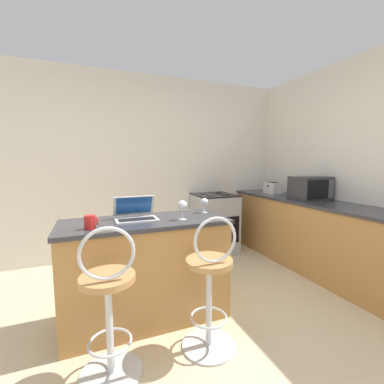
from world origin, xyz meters
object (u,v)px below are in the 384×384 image
toaster (273,188)px  stove_range (214,223)px  wine_glass_short (204,202)px  bar_stool_far (210,287)px  laptop (136,213)px  bar_stool_near (109,308)px  mug_red (90,222)px  microwave (310,188)px  wine_glass_tall (183,206)px

toaster → stove_range: (-0.90, 0.23, -0.53)m
wine_glass_short → bar_stool_far: bearing=-111.0°
laptop → stove_range: 1.91m
bar_stool_near → wine_glass_short: size_ratio=7.12×
bar_stool_far → stove_range: (0.96, 1.83, -0.03)m
toaster → mug_red: (-2.64, -1.20, -0.03)m
microwave → wine_glass_short: bearing=-170.7°
bar_stool_far → wine_glass_tall: size_ratio=6.09×
mug_red → wine_glass_tall: 0.73m
microwave → bar_stool_near: bearing=-160.6°
stove_range → mug_red: bearing=-140.7°
laptop → microwave: size_ratio=0.75×
bar_stool_near → laptop: (0.28, 0.61, 0.46)m
toaster → wine_glass_tall: (-1.91, -1.17, 0.04)m
mug_red → wine_glass_short: wine_glass_short is taller
mug_red → bar_stool_far: bearing=-27.4°
wine_glass_short → mug_red: bearing=-167.2°
bar_stool_far → laptop: laptop is taller
stove_range → bar_stool_near: bearing=-132.1°
bar_stool_near → stove_range: 2.47m
bar_stool_near → wine_glass_tall: bearing=33.9°
laptop → toaster: size_ratio=1.45×
bar_stool_far → microwave: bearing=25.8°
stove_range → mug_red: 2.31m
laptop → stove_range: (1.38, 1.22, -0.49)m
laptop → wine_glass_short: laptop is taller
laptop → wine_glass_tall: bearing=-26.0°
bar_stool_far → bar_stool_near: bearing=180.0°
laptop → wine_glass_short: (0.66, 0.03, 0.05)m
bar_stool_far → mug_red: size_ratio=9.86×
toaster → wine_glass_short: toaster is taller
bar_stool_far → microwave: size_ratio=2.16×
toaster → stove_range: bearing=165.6°
bar_stool_far → wine_glass_short: wine_glass_short is taller
bar_stool_far → laptop: bearing=124.3°
laptop → stove_range: bearing=41.5°
laptop → toaster: bearing=23.5°
bar_stool_near → wine_glass_short: bearing=34.2°
toaster → stove_range: 1.06m
laptop → stove_range: laptop is taller
bar_stool_far → mug_red: bearing=152.6°
bar_stool_near → wine_glass_tall: (0.65, 0.43, 0.53)m
bar_stool_near → laptop: 0.82m
bar_stool_near → toaster: toaster is taller
bar_stool_far → microwave: 2.16m
bar_stool_far → mug_red: bar_stool_far is taller
bar_stool_near → laptop: size_ratio=2.87×
toaster → bar_stool_far: bearing=-139.2°
laptop → microwave: (2.29, 0.29, 0.10)m
wine_glass_tall → wine_glass_short: wine_glass_tall is taller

